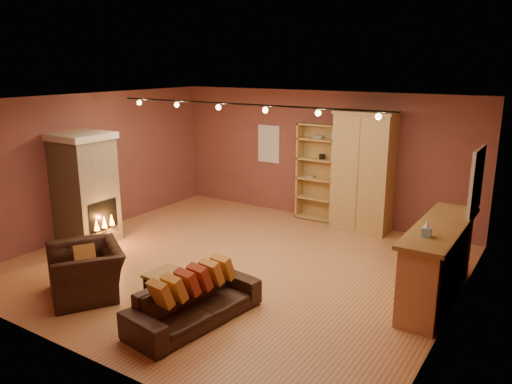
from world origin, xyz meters
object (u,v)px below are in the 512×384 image
Objects in this scene: bookcase at (318,171)px; loveseat at (194,294)px; bar_counter at (437,262)px; coffee_table at (167,277)px; fireplace at (85,189)px; armoire at (364,172)px; armchair at (85,263)px.

bookcase is 1.07× the size of loveseat.
bar_counter reaches higher than coffee_table.
fireplace is 6.36m from bar_counter.
armoire reaches higher than bar_counter.
fireplace reaches higher than bookcase.
bookcase is 0.88× the size of bar_counter.
bookcase is 1.55× the size of armchair.
bar_counter is (3.19, -2.62, -0.49)m from bookcase.
loveseat is (0.65, -5.03, -0.68)m from bookcase.
bar_counter is 1.22× the size of loveseat.
armoire reaches higher than coffee_table.
bar_counter is at bearing -38.56° from loveseat.
armoire is at bearing -10.19° from bookcase.
armoire is at bearing 40.35° from fireplace.
bookcase is at bearing 15.30° from loveseat.
loveseat is (3.70, -1.30, -0.67)m from fireplace.
armoire is at bearing 2.47° from loveseat.
bookcase reaches higher than armchair.
armchair is (1.83, -1.54, -0.56)m from fireplace.
fireplace is 0.86× the size of armoire.
armchair is at bearing -114.68° from armoire.
bookcase is 5.12m from loveseat.
fireplace is 1.55× the size of armchair.
fireplace is 4.83m from bookcase.
armoire reaches higher than loveseat.
armoire is (1.11, -0.20, 0.15)m from bookcase.
fireplace is 1.00× the size of bookcase.
bookcase is 5.44m from armchair.
bookcase is at bearing 50.77° from fireplace.
armchair is (-2.33, -5.07, -0.73)m from armoire.
armchair is at bearing -103.02° from bookcase.
bookcase is at bearing 140.55° from bar_counter.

